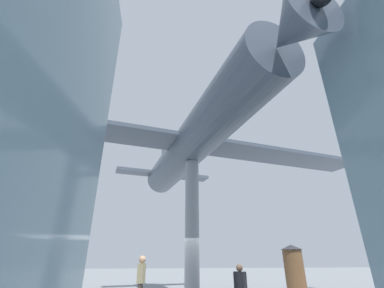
{
  "coord_description": "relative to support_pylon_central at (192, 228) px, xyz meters",
  "views": [
    {
      "loc": [
        1.45,
        11.21,
        1.78
      ],
      "look_at": [
        0.0,
        0.0,
        6.79
      ],
      "focal_mm": 24.0,
      "sensor_mm": 36.0,
      "label": 1
    }
  ],
  "objects": [
    {
      "name": "support_pylon_central",
      "position": [
        0.0,
        0.0,
        0.0
      ],
      "size": [
        0.6,
        0.6,
        5.86
      ],
      "color": "#999EA3",
      "rests_on": "ground_plane"
    },
    {
      "name": "visitor_second",
      "position": [
        -1.51,
        1.42,
        -2.05
      ],
      "size": [
        0.43,
        0.45,
        1.56
      ],
      "rotation": [
        0.0,
        0.0,
        5.43
      ],
      "color": "#4C4238",
      "rests_on": "ground_plane"
    },
    {
      "name": "visitor_person",
      "position": [
        1.97,
        0.04,
        -1.85
      ],
      "size": [
        0.31,
        0.44,
        1.85
      ],
      "rotation": [
        0.0,
        0.0,
        4.47
      ],
      "color": "#4C4238",
      "rests_on": "ground_plane"
    },
    {
      "name": "info_kiosk",
      "position": [
        -5.07,
        -1.5,
        -1.72
      ],
      "size": [
        1.03,
        1.03,
        2.35
      ],
      "color": "brown",
      "rests_on": "ground_plane"
    },
    {
      "name": "suspended_airplane",
      "position": [
        -0.06,
        0.28,
        3.87
      ],
      "size": [
        19.44,
        14.96,
        3.38
      ],
      "rotation": [
        0.0,
        0.0,
        0.21
      ],
      "color": "#4C5666",
      "rests_on": "support_pylon_central"
    }
  ]
}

